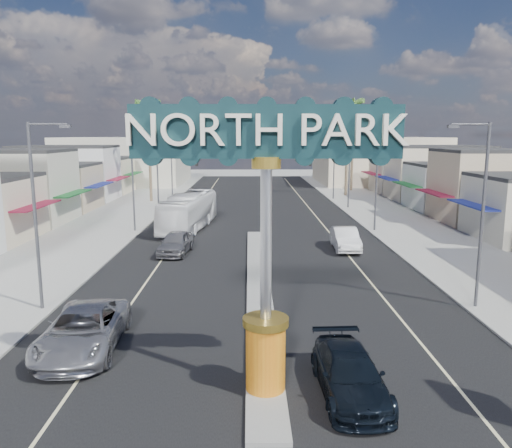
{
  "coord_description": "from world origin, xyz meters",
  "views": [
    {
      "loc": [
        -0.53,
        -13.28,
        8.41
      ],
      "look_at": [
        -0.21,
        9.5,
        4.34
      ],
      "focal_mm": 35.0,
      "sensor_mm": 36.0,
      "label": 1
    }
  ],
  "objects_px": {
    "traffic_signal_left": "(173,172)",
    "streetlight_r_near": "(480,206)",
    "palm_right_far": "(354,108)",
    "streetlight_l_mid": "(134,174)",
    "traffic_signal_right": "(333,172)",
    "car_parked_left": "(176,243)",
    "car_parked_right": "(345,239)",
    "palm_right_mid": "(348,119)",
    "suv_right": "(350,374)",
    "streetlight_l_far": "(173,161)",
    "gateway_sign": "(266,216)",
    "suv_left": "(83,330)",
    "streetlight_r_mid": "(375,174)",
    "city_bus": "(189,211)",
    "streetlight_r_far": "(333,161)",
    "palm_left_far": "(148,110)",
    "streetlight_l_near": "(38,207)"
  },
  "relations": [
    {
      "from": "traffic_signal_left",
      "to": "streetlight_r_near",
      "type": "xyz_separation_m",
      "value": [
        19.62,
        -33.99,
        0.79
      ]
    },
    {
      "from": "palm_right_far",
      "to": "streetlight_l_mid",
      "type": "bearing_deg",
      "value": -128.48
    },
    {
      "from": "traffic_signal_right",
      "to": "palm_right_far",
      "type": "xyz_separation_m",
      "value": [
        5.82,
        18.01,
        8.11
      ]
    },
    {
      "from": "car_parked_left",
      "to": "streetlight_r_near",
      "type": "bearing_deg",
      "value": -29.78
    },
    {
      "from": "palm_right_far",
      "to": "car_parked_right",
      "type": "bearing_deg",
      "value": -102.1
    },
    {
      "from": "streetlight_l_mid",
      "to": "palm_right_far",
      "type": "distance_m",
      "value": 41.53
    },
    {
      "from": "traffic_signal_right",
      "to": "palm_right_mid",
      "type": "relative_size",
      "value": 0.5
    },
    {
      "from": "streetlight_l_mid",
      "to": "car_parked_right",
      "type": "height_order",
      "value": "streetlight_l_mid"
    },
    {
      "from": "suv_right",
      "to": "car_parked_right",
      "type": "distance_m",
      "value": 21.37
    },
    {
      "from": "streetlight_l_far",
      "to": "streetlight_r_near",
      "type": "height_order",
      "value": "same"
    },
    {
      "from": "gateway_sign",
      "to": "suv_left",
      "type": "bearing_deg",
      "value": 154.18
    },
    {
      "from": "gateway_sign",
      "to": "streetlight_l_mid",
      "type": "height_order",
      "value": "gateway_sign"
    },
    {
      "from": "gateway_sign",
      "to": "streetlight_r_mid",
      "type": "xyz_separation_m",
      "value": [
        10.43,
        28.02,
        -0.86
      ]
    },
    {
      "from": "gateway_sign",
      "to": "palm_right_mid",
      "type": "distance_m",
      "value": 55.76
    },
    {
      "from": "traffic_signal_left",
      "to": "car_parked_left",
      "type": "xyz_separation_m",
      "value": [
        3.4,
        -22.36,
        -3.46
      ]
    },
    {
      "from": "palm_right_mid",
      "to": "city_bus",
      "type": "height_order",
      "value": "palm_right_mid"
    },
    {
      "from": "gateway_sign",
      "to": "palm_right_mid",
      "type": "xyz_separation_m",
      "value": [
        13.0,
        54.02,
        4.67
      ]
    },
    {
      "from": "palm_right_mid",
      "to": "palm_right_far",
      "type": "height_order",
      "value": "palm_right_far"
    },
    {
      "from": "streetlight_r_far",
      "to": "palm_right_mid",
      "type": "distance_m",
      "value": 7.3
    },
    {
      "from": "streetlight_r_near",
      "to": "suv_right",
      "type": "relative_size",
      "value": 1.81
    },
    {
      "from": "suv_left",
      "to": "city_bus",
      "type": "relative_size",
      "value": 0.52
    },
    {
      "from": "traffic_signal_left",
      "to": "suv_right",
      "type": "xyz_separation_m",
      "value": [
        11.93,
        -42.15,
        -3.55
      ]
    },
    {
      "from": "streetlight_r_near",
      "to": "city_bus",
      "type": "xyz_separation_m",
      "value": [
        -16.41,
        21.35,
        -3.45
      ]
    },
    {
      "from": "suv_right",
      "to": "palm_left_far",
      "type": "bearing_deg",
      "value": 106.1
    },
    {
      "from": "gateway_sign",
      "to": "palm_left_far",
      "type": "height_order",
      "value": "palm_left_far"
    },
    {
      "from": "streetlight_l_near",
      "to": "palm_right_mid",
      "type": "height_order",
      "value": "palm_right_mid"
    },
    {
      "from": "gateway_sign",
      "to": "palm_right_mid",
      "type": "bearing_deg",
      "value": 76.47
    },
    {
      "from": "palm_right_far",
      "to": "streetlight_r_mid",
      "type": "bearing_deg",
      "value": -98.12
    },
    {
      "from": "streetlight_l_near",
      "to": "streetlight_r_far",
      "type": "bearing_deg",
      "value": 63.58
    },
    {
      "from": "streetlight_r_far",
      "to": "car_parked_right",
      "type": "height_order",
      "value": "streetlight_r_far"
    },
    {
      "from": "traffic_signal_right",
      "to": "streetlight_r_near",
      "type": "relative_size",
      "value": 0.67
    },
    {
      "from": "car_parked_right",
      "to": "palm_right_far",
      "type": "bearing_deg",
      "value": 79.74
    },
    {
      "from": "streetlight_l_mid",
      "to": "car_parked_right",
      "type": "relative_size",
      "value": 1.82
    },
    {
      "from": "streetlight_r_near",
      "to": "palm_right_mid",
      "type": "height_order",
      "value": "palm_right_mid"
    },
    {
      "from": "traffic_signal_right",
      "to": "streetlight_l_mid",
      "type": "height_order",
      "value": "streetlight_l_mid"
    },
    {
      "from": "traffic_signal_right",
      "to": "traffic_signal_left",
      "type": "bearing_deg",
      "value": 180.0
    },
    {
      "from": "streetlight_l_far",
      "to": "car_parked_right",
      "type": "distance_m",
      "value": 34.03
    },
    {
      "from": "palm_left_far",
      "to": "suv_right",
      "type": "relative_size",
      "value": 2.64
    },
    {
      "from": "traffic_signal_right",
      "to": "streetlight_r_near",
      "type": "bearing_deg",
      "value": -87.9
    },
    {
      "from": "streetlight_r_far",
      "to": "suv_left",
      "type": "distance_m",
      "value": 49.96
    },
    {
      "from": "gateway_sign",
      "to": "streetlight_r_near",
      "type": "bearing_deg",
      "value": 37.55
    },
    {
      "from": "traffic_signal_left",
      "to": "streetlight_l_near",
      "type": "bearing_deg",
      "value": -92.1
    },
    {
      "from": "gateway_sign",
      "to": "suv_right",
      "type": "height_order",
      "value": "gateway_sign"
    },
    {
      "from": "traffic_signal_right",
      "to": "suv_right",
      "type": "distance_m",
      "value": 42.79
    },
    {
      "from": "gateway_sign",
      "to": "streetlight_l_near",
      "type": "height_order",
      "value": "gateway_sign"
    },
    {
      "from": "gateway_sign",
      "to": "traffic_signal_right",
      "type": "xyz_separation_m",
      "value": [
        9.18,
        42.02,
        -1.65
      ]
    },
    {
      "from": "streetlight_r_near",
      "to": "palm_right_mid",
      "type": "xyz_separation_m",
      "value": [
        2.57,
        46.0,
        5.54
      ]
    },
    {
      "from": "streetlight_l_far",
      "to": "streetlight_l_near",
      "type": "bearing_deg",
      "value": -90.0
    },
    {
      "from": "streetlight_l_near",
      "to": "palm_right_far",
      "type": "xyz_separation_m",
      "value": [
        25.43,
        52.0,
        7.32
      ]
    },
    {
      "from": "streetlight_r_mid",
      "to": "palm_left_far",
      "type": "xyz_separation_m",
      "value": [
        -23.43,
        20.0,
        6.43
      ]
    }
  ]
}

